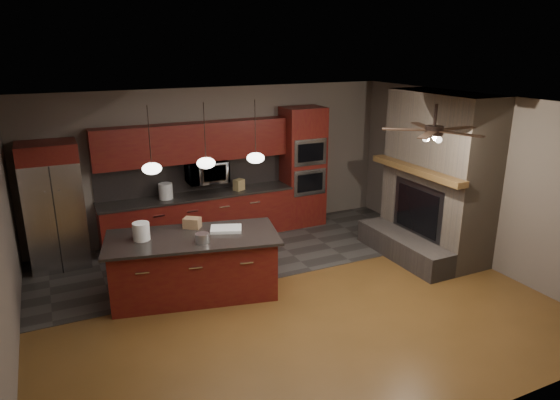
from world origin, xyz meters
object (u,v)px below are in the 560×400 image
refrigerator (54,206)px  cardboard_box (192,223)px  paint_can (202,238)px  kitchen_island (194,265)px  paint_tray (226,229)px  oven_tower (303,167)px  microwave (207,172)px  counter_bucket (166,191)px  white_bucket (141,231)px  counter_box (239,185)px

refrigerator → cardboard_box: (1.83, -1.61, -0.05)m
paint_can → cardboard_box: 0.63m
kitchen_island → paint_tray: 0.70m
paint_tray → cardboard_box: cardboard_box is taller
oven_tower → microwave: (-1.98, 0.06, 0.11)m
refrigerator → paint_can: size_ratio=10.50×
oven_tower → paint_tray: oven_tower is taller
counter_bucket → refrigerator: bearing=-177.5°
microwave → cardboard_box: (-0.79, -1.74, -0.30)m
oven_tower → counter_bucket: bearing=179.8°
refrigerator → counter_bucket: bearing=2.5°
oven_tower → refrigerator: oven_tower is taller
oven_tower → white_bucket: (-3.54, -1.85, -0.15)m
refrigerator → paint_can: (1.79, -2.24, -0.06)m
counter_box → kitchen_island: bearing=-151.4°
oven_tower → paint_tray: bearing=-139.4°
refrigerator → counter_box: (3.21, 0.03, -0.04)m
oven_tower → paint_can: (-2.80, -2.31, -0.21)m
microwave → cardboard_box: size_ratio=3.05×
paint_tray → oven_tower: bearing=61.8°
paint_tray → cardboard_box: 0.53m
microwave → kitchen_island: microwave is taller
paint_tray → cardboard_box: (-0.42, 0.33, 0.05)m
cardboard_box → counter_box: counter_box is taller
refrigerator → counter_bucket: size_ratio=7.43×
kitchen_island → white_bucket: size_ratio=10.40×
white_bucket → counter_bucket: size_ratio=0.90×
microwave → white_bucket: (-1.56, -1.91, -0.25)m
kitchen_island → paint_tray: size_ratio=5.85×
paint_can → counter_bucket: (0.04, 2.32, 0.05)m
white_bucket → paint_can: 0.88m
white_bucket → paint_can: bearing=-32.1°
microwave → white_bucket: microwave is taller
cardboard_box → counter_bucket: (0.00, 1.69, 0.04)m
oven_tower → kitchen_island: (-2.86, -2.02, -0.73)m
counter_box → paint_tray: bearing=-140.7°
refrigerator → kitchen_island: 2.67m
white_bucket → counter_box: bearing=40.0°
microwave → cardboard_box: bearing=-114.3°
paint_tray → counter_bucket: counter_bucket is taller
microwave → paint_tray: microwave is taller
refrigerator → counter_bucket: 1.83m
counter_box → white_bucket: bearing=-164.7°
kitchen_island → counter_box: counter_box is taller
microwave → cardboard_box: microwave is taller
kitchen_island → paint_can: (0.06, -0.29, 0.52)m
refrigerator → white_bucket: size_ratio=8.25×
paint_can → counter_box: size_ratio=0.96×
cardboard_box → counter_box: size_ratio=1.17×
counter_bucket → counter_box: size_ratio=1.36×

